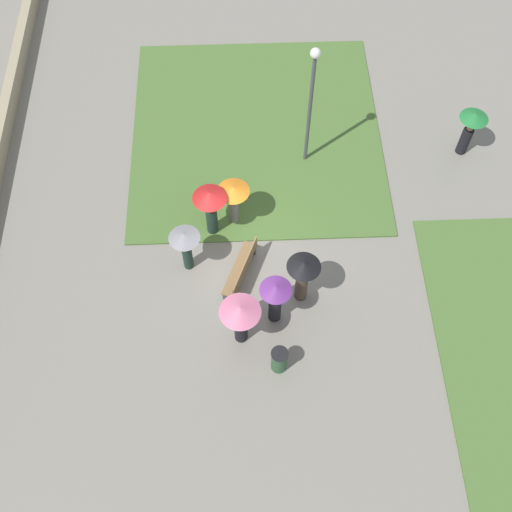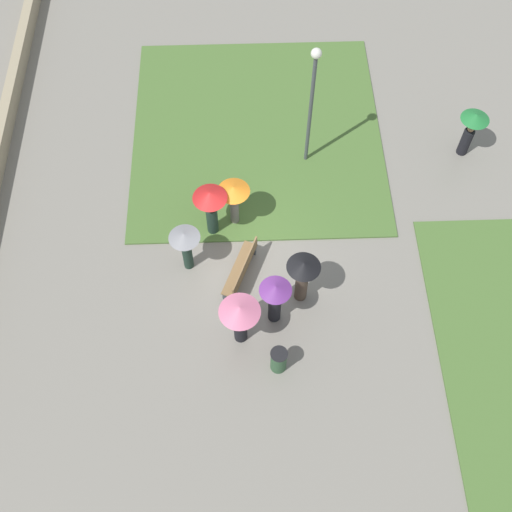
{
  "view_description": "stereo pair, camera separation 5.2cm",
  "coord_description": "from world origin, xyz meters",
  "px_view_note": "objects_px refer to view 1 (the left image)",
  "views": [
    {
      "loc": [
        10.26,
        -0.01,
        17.16
      ],
      "look_at": [
        0.46,
        0.36,
        0.81
      ],
      "focal_mm": 45.0,
      "sensor_mm": 36.0,
      "label": 1
    },
    {
      "loc": [
        10.26,
        0.05,
        17.16
      ],
      "look_at": [
        0.46,
        0.36,
        0.81
      ],
      "focal_mm": 45.0,
      "sensor_mm": 36.0,
      "label": 2
    }
  ],
  "objects_px": {
    "trash_bin": "(279,360)",
    "crowd_person_grey": "(185,244)",
    "crowd_person_red": "(210,204)",
    "crowd_person_black": "(303,275)",
    "crowd_person_orange": "(233,196)",
    "crowd_person_pink": "(240,316)",
    "park_bench": "(242,269)",
    "lamp_post": "(311,94)",
    "lone_walker_far_path": "(470,127)",
    "crowd_person_purple": "(275,298)"
  },
  "relations": [
    {
      "from": "lone_walker_far_path",
      "to": "crowd_person_black",
      "type": "bearing_deg",
      "value": 119.56
    },
    {
      "from": "park_bench",
      "to": "lamp_post",
      "type": "distance_m",
      "value": 5.68
    },
    {
      "from": "crowd_person_black",
      "to": "lone_walker_far_path",
      "type": "height_order",
      "value": "crowd_person_black"
    },
    {
      "from": "lamp_post",
      "to": "crowd_person_orange",
      "type": "distance_m",
      "value": 3.88
    },
    {
      "from": "crowd_person_red",
      "to": "crowd_person_grey",
      "type": "bearing_deg",
      "value": -142.14
    },
    {
      "from": "crowd_person_orange",
      "to": "crowd_person_pink",
      "type": "height_order",
      "value": "crowd_person_pink"
    },
    {
      "from": "trash_bin",
      "to": "crowd_person_pink",
      "type": "height_order",
      "value": "crowd_person_pink"
    },
    {
      "from": "crowd_person_purple",
      "to": "crowd_person_pink",
      "type": "distance_m",
      "value": 1.18
    },
    {
      "from": "crowd_person_grey",
      "to": "lone_walker_far_path",
      "type": "relative_size",
      "value": 0.97
    },
    {
      "from": "crowd_person_red",
      "to": "crowd_person_grey",
      "type": "height_order",
      "value": "crowd_person_red"
    },
    {
      "from": "crowd_person_red",
      "to": "crowd_person_black",
      "type": "distance_m",
      "value": 3.58
    },
    {
      "from": "crowd_person_pink",
      "to": "lone_walker_far_path",
      "type": "height_order",
      "value": "crowd_person_pink"
    },
    {
      "from": "crowd_person_orange",
      "to": "crowd_person_grey",
      "type": "distance_m",
      "value": 2.16
    },
    {
      "from": "crowd_person_purple",
      "to": "lone_walker_far_path",
      "type": "height_order",
      "value": "crowd_person_purple"
    },
    {
      "from": "trash_bin",
      "to": "crowd_person_orange",
      "type": "bearing_deg",
      "value": -167.14
    },
    {
      "from": "crowd_person_red",
      "to": "crowd_person_grey",
      "type": "xyz_separation_m",
      "value": [
        1.26,
        -0.74,
        -0.16
      ]
    },
    {
      "from": "park_bench",
      "to": "lone_walker_far_path",
      "type": "height_order",
      "value": "lone_walker_far_path"
    },
    {
      "from": "crowd_person_black",
      "to": "crowd_person_purple",
      "type": "bearing_deg",
      "value": 61.4
    },
    {
      "from": "crowd_person_black",
      "to": "crowd_person_grey",
      "type": "height_order",
      "value": "crowd_person_black"
    },
    {
      "from": "crowd_person_red",
      "to": "crowd_person_pink",
      "type": "xyz_separation_m",
      "value": [
        3.72,
        0.81,
        -0.04
      ]
    },
    {
      "from": "lamp_post",
      "to": "crowd_person_red",
      "type": "relative_size",
      "value": 2.37
    },
    {
      "from": "crowd_person_purple",
      "to": "crowd_person_orange",
      "type": "xyz_separation_m",
      "value": [
        -3.44,
        -1.1,
        0.13
      ]
    },
    {
      "from": "crowd_person_red",
      "to": "lone_walker_far_path",
      "type": "relative_size",
      "value": 1.1
    },
    {
      "from": "crowd_person_red",
      "to": "crowd_person_orange",
      "type": "height_order",
      "value": "crowd_person_red"
    },
    {
      "from": "crowd_person_orange",
      "to": "crowd_person_pink",
      "type": "bearing_deg",
      "value": 120.18
    },
    {
      "from": "trash_bin",
      "to": "crowd_person_pink",
      "type": "relative_size",
      "value": 0.49
    },
    {
      "from": "lamp_post",
      "to": "crowd_person_pink",
      "type": "xyz_separation_m",
      "value": [
        6.53,
        -2.35,
        -1.65
      ]
    },
    {
      "from": "crowd_person_purple",
      "to": "crowd_person_grey",
      "type": "bearing_deg",
      "value": -5.35
    },
    {
      "from": "crowd_person_grey",
      "to": "crowd_person_purple",
      "type": "bearing_deg",
      "value": -157.83
    },
    {
      "from": "trash_bin",
      "to": "crowd_person_red",
      "type": "xyz_separation_m",
      "value": [
        -4.66,
        -1.84,
        0.97
      ]
    },
    {
      "from": "trash_bin",
      "to": "crowd_person_grey",
      "type": "xyz_separation_m",
      "value": [
        -3.4,
        -2.59,
        0.8
      ]
    },
    {
      "from": "crowd_person_purple",
      "to": "crowd_person_orange",
      "type": "height_order",
      "value": "crowd_person_purple"
    },
    {
      "from": "crowd_person_purple",
      "to": "crowd_person_pink",
      "type": "bearing_deg",
      "value": 62.28
    },
    {
      "from": "lamp_post",
      "to": "crowd_person_grey",
      "type": "distance_m",
      "value": 5.91
    },
    {
      "from": "crowd_person_pink",
      "to": "crowd_person_orange",
      "type": "bearing_deg",
      "value": -15.42
    },
    {
      "from": "lamp_post",
      "to": "crowd_person_purple",
      "type": "bearing_deg",
      "value": -12.93
    },
    {
      "from": "crowd_person_orange",
      "to": "lamp_post",
      "type": "bearing_deg",
      "value": -106.17
    },
    {
      "from": "trash_bin",
      "to": "crowd_person_black",
      "type": "height_order",
      "value": "crowd_person_black"
    },
    {
      "from": "park_bench",
      "to": "crowd_person_black",
      "type": "height_order",
      "value": "crowd_person_black"
    },
    {
      "from": "crowd_person_purple",
      "to": "crowd_person_pink",
      "type": "xyz_separation_m",
      "value": [
        0.61,
        -0.99,
        0.18
      ]
    },
    {
      "from": "crowd_person_grey",
      "to": "crowd_person_black",
      "type": "bearing_deg",
      "value": -141.23
    },
    {
      "from": "park_bench",
      "to": "crowd_person_pink",
      "type": "distance_m",
      "value": 2.2
    },
    {
      "from": "lamp_post",
      "to": "lone_walker_far_path",
      "type": "height_order",
      "value": "lamp_post"
    },
    {
      "from": "crowd_person_purple",
      "to": "crowd_person_grey",
      "type": "xyz_separation_m",
      "value": [
        -1.84,
        -2.54,
        0.06
      ]
    },
    {
      "from": "crowd_person_black",
      "to": "park_bench",
      "type": "bearing_deg",
      "value": -0.51
    },
    {
      "from": "lamp_post",
      "to": "trash_bin",
      "type": "distance_m",
      "value": 8.02
    },
    {
      "from": "lone_walker_far_path",
      "to": "crowd_person_grey",
      "type": "bearing_deg",
      "value": 101.76
    },
    {
      "from": "crowd_person_grey",
      "to": "lone_walker_far_path",
      "type": "xyz_separation_m",
      "value": [
        -4.24,
        9.32,
        -0.06
      ]
    },
    {
      "from": "lamp_post",
      "to": "lone_walker_far_path",
      "type": "relative_size",
      "value": 2.61
    },
    {
      "from": "crowd_person_red",
      "to": "crowd_person_purple",
      "type": "height_order",
      "value": "crowd_person_red"
    }
  ]
}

